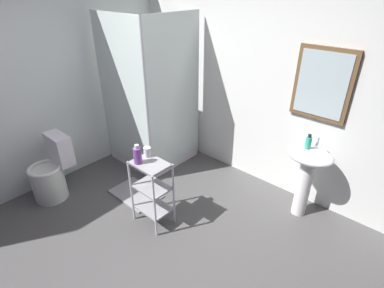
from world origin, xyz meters
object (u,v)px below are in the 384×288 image
(rinse_cup, at_px, (147,152))
(bath_mat, at_px, (136,194))
(hand_soap_bottle, at_px, (308,142))
(toilet, at_px, (51,173))
(pedestal_sink, at_px, (307,169))
(conditioner_bottle_purple, at_px, (138,155))
(storage_cart, at_px, (152,188))
(shower_stall, at_px, (153,132))

(rinse_cup, distance_m, bath_mat, 0.87)
(hand_soap_bottle, bearing_deg, toilet, -143.71)
(hand_soap_bottle, bearing_deg, bath_mat, -146.75)
(pedestal_sink, relative_size, rinse_cup, 8.18)
(pedestal_sink, distance_m, conditioner_bottle_purple, 1.74)
(storage_cart, distance_m, bath_mat, 0.68)
(hand_soap_bottle, xyz_separation_m, rinse_cup, (-1.18, -1.10, -0.09))
(rinse_cup, relative_size, bath_mat, 0.17)
(shower_stall, xyz_separation_m, conditioner_bottle_purple, (0.84, -0.90, 0.36))
(bath_mat, bearing_deg, rinse_cup, -10.84)
(storage_cart, xyz_separation_m, conditioner_bottle_purple, (-0.09, -0.07, 0.39))
(pedestal_sink, distance_m, storage_cart, 1.62)
(rinse_cup, bearing_deg, conditioner_bottle_purple, -78.23)
(storage_cart, bearing_deg, shower_stall, 138.06)
(storage_cart, relative_size, conditioner_bottle_purple, 3.70)
(conditioner_bottle_purple, relative_size, bath_mat, 0.33)
(toilet, bearing_deg, bath_mat, 42.22)
(toilet, relative_size, storage_cart, 1.03)
(pedestal_sink, bearing_deg, rinse_cup, -138.26)
(conditioner_bottle_purple, relative_size, rinse_cup, 2.02)
(toilet, relative_size, bath_mat, 1.27)
(shower_stall, bearing_deg, rinse_cup, -43.18)
(storage_cart, distance_m, hand_soap_bottle, 1.64)
(hand_soap_bottle, bearing_deg, conditioner_bottle_purple, -132.64)
(pedestal_sink, bearing_deg, toilet, -144.39)
(toilet, relative_size, conditioner_bottle_purple, 3.80)
(shower_stall, bearing_deg, hand_soap_bottle, 9.76)
(shower_stall, height_order, pedestal_sink, shower_stall)
(pedestal_sink, bearing_deg, conditioner_bottle_purple, -133.99)
(storage_cart, distance_m, conditioner_bottle_purple, 0.41)
(storage_cart, height_order, conditioner_bottle_purple, conditioner_bottle_purple)
(conditioner_bottle_purple, bearing_deg, toilet, -159.33)
(hand_soap_bottle, relative_size, bath_mat, 0.26)
(hand_soap_bottle, height_order, rinse_cup, hand_soap_bottle)
(toilet, height_order, storage_cart, toilet)
(shower_stall, distance_m, pedestal_sink, 2.07)
(rinse_cup, bearing_deg, pedestal_sink, 41.74)
(pedestal_sink, bearing_deg, hand_soap_bottle, 173.29)
(bath_mat, bearing_deg, storage_cart, -16.15)
(storage_cart, bearing_deg, conditioner_bottle_purple, -139.33)
(toilet, height_order, conditioner_bottle_purple, conditioner_bottle_purple)
(conditioner_bottle_purple, bearing_deg, shower_stall, 132.86)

